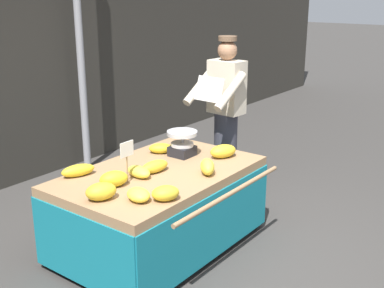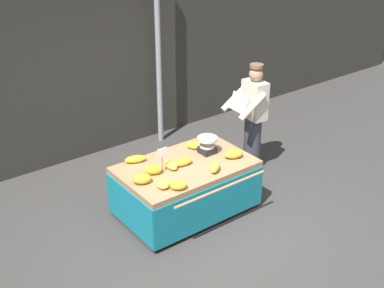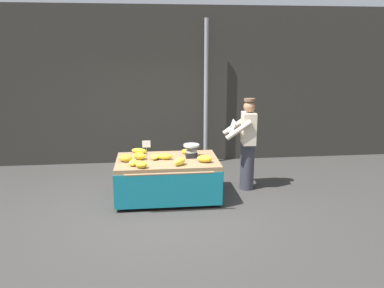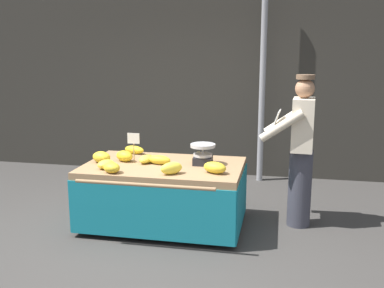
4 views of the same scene
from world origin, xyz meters
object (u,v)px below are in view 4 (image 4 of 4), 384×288
Objects in this scene: banana_bunch_0 at (125,156)px; banana_bunch_4 at (159,160)px; banana_cart at (164,181)px; banana_bunch_6 at (215,168)px; weighing_scale at (203,154)px; banana_bunch_2 at (201,156)px; price_sign at (134,141)px; banana_bunch_3 at (112,168)px; banana_bunch_9 at (106,164)px; banana_bunch_1 at (134,150)px; vendor_person at (300,151)px; street_pole at (263,76)px; banana_bunch_8 at (101,157)px; banana_bunch_7 at (146,159)px; banana_bunch_5 at (171,168)px.

banana_bunch_4 is at bearing -6.35° from banana_bunch_0.
banana_bunch_6 is (0.62, -0.24, 0.25)m from banana_cart.
weighing_scale is 1.24× the size of banana_bunch_2.
price_sign reaches higher than banana_bunch_2.
banana_bunch_3 is (-0.87, -0.53, -0.06)m from weighing_scale.
banana_bunch_2 is (0.72, 0.27, -0.20)m from price_sign.
banana_bunch_4 is (0.43, -0.05, -0.01)m from banana_bunch_0.
price_sign is 1.51× the size of banana_bunch_0.
banana_bunch_3 reaches higher than banana_bunch_9.
banana_bunch_9 is (-0.07, -0.74, -0.00)m from banana_bunch_1.
banana_bunch_4 reaches higher than banana_bunch_1.
banana_bunch_2 is 0.87× the size of banana_bunch_6.
banana_bunch_6 is at bearing -19.96° from banana_bunch_4.
banana_bunch_3 is at bearing -158.55° from vendor_person.
price_sign is 1.65× the size of banana_bunch_3.
price_sign is at bearing -123.11° from street_pole.
banana_bunch_8 is at bearing -175.15° from banana_cart.
street_pole is 2.52m from banana_cart.
banana_bunch_9 is at bearing -123.26° from street_pole.
banana_cart is 7.31× the size of banana_bunch_7.
banana_bunch_5 is (-0.18, -0.66, 0.02)m from banana_bunch_2.
banana_cart is 7.73× the size of banana_bunch_8.
banana_bunch_1 is at bearing 124.75° from banana_bunch_7.
banana_bunch_1 is at bearing 129.84° from banana_bunch_5.
banana_bunch_8 reaches higher than banana_bunch_2.
banana_bunch_0 is 1.09× the size of banana_bunch_3.
banana_bunch_0 is at bearing 173.65° from banana_bunch_4.
street_pole is 14.29× the size of banana_bunch_2.
banana_bunch_8 is at bearing -169.35° from banana_bunch_7.
banana_bunch_9 is at bearing -177.50° from banana_bunch_6.
price_sign is at bearing -174.00° from banana_bunch_7.
weighing_scale is 0.65m from banana_bunch_7.
price_sign is at bearing -159.23° from banana_bunch_2.
banana_bunch_1 reaches higher than banana_bunch_2.
banana_bunch_2 is at bearing 74.56° from banana_bunch_5.
banana_bunch_0 reaches higher than banana_bunch_6.
banana_bunch_4 is (0.45, -0.44, 0.00)m from banana_bunch_1.
banana_bunch_6 is at bearing -14.96° from price_sign.
price_sign is 0.69m from banana_bunch_5.
weighing_scale reaches higher than banana_bunch_9.
vendor_person is at bearing -73.30° from street_pole.
banana_bunch_5 is 0.76m from banana_bunch_9.
weighing_scale is at bearing -73.53° from banana_bunch_2.
banana_bunch_6 is (1.11, -0.69, 0.01)m from banana_bunch_1.
banana_bunch_4 is 0.16× the size of vendor_person.
banana_cart is 1.04× the size of vendor_person.
price_sign is 0.23m from banana_bunch_0.
banana_bunch_9 is (-1.54, -2.34, -0.84)m from street_pole.
vendor_person reaches higher than banana_bunch_3.
banana_bunch_4 is at bearing 48.85° from banana_bunch_3.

